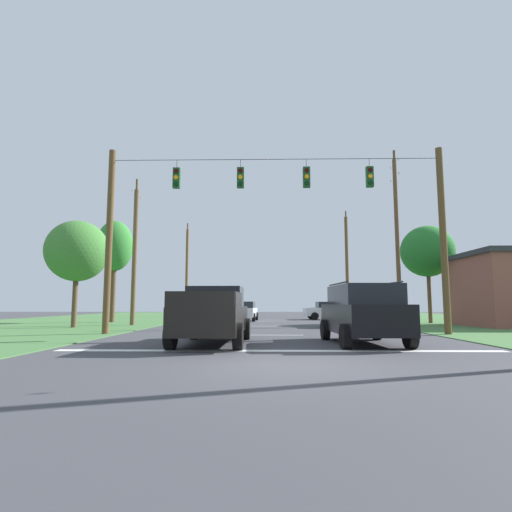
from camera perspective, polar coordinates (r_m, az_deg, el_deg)
ground_plane at (r=9.42m, az=3.86°, el=-14.82°), size 120.00×120.00×0.00m
shoulder_grass_left at (r=28.31m, az=-29.84°, el=-8.43°), size 16.00×80.00×0.03m
stop_bar_stripe at (r=12.28m, az=3.22°, el=-12.87°), size 13.02×0.45×0.01m
lane_dash_0 at (r=18.26m, az=2.54°, el=-10.81°), size 2.50×0.15×0.01m
lane_dash_1 at (r=25.53m, az=2.14°, el=-9.60°), size 2.50×0.15×0.01m
lane_dash_2 at (r=32.78m, az=1.93°, el=-8.93°), size 2.50×0.15×0.01m
lane_dash_3 at (r=37.41m, az=1.83°, el=-8.64°), size 2.50×0.15×0.01m
overhead_signal_span at (r=18.82m, az=2.56°, el=3.79°), size 15.40×0.31×8.46m
pickup_truck at (r=14.38m, az=-5.85°, el=-8.08°), size 2.37×5.44×1.95m
suv_black at (r=14.65m, az=14.46°, el=-7.51°), size 2.38×4.88×2.05m
distant_car_crossing_white at (r=33.40m, az=-1.65°, el=-7.54°), size 2.22×4.40×1.52m
distant_car_oncoming at (r=24.73m, az=14.05°, el=-7.69°), size 4.33×2.09×1.52m
distant_car_far_parked at (r=36.46m, az=10.04°, el=-7.37°), size 4.39×2.21×1.52m
utility_pole_mid_right at (r=28.15m, az=18.84°, el=2.74°), size 0.26×1.79×11.40m
utility_pole_far_right at (r=43.64m, az=12.41°, el=-1.24°), size 0.33×1.71×10.97m
utility_pole_mid_left at (r=27.47m, az=-16.35°, el=0.29°), size 0.30×1.85×9.41m
utility_pole_far_left at (r=43.34m, az=-9.49°, el=-2.05°), size 0.29×1.76×9.72m
tree_roadside_right at (r=25.86m, az=-23.38°, el=0.60°), size 3.52×3.52×6.10m
tree_roadside_far_right at (r=31.55m, az=22.50°, el=0.58°), size 3.67×3.67×6.82m
tree_roadside_left at (r=32.30m, az=-18.87°, el=1.19°), size 2.63×2.63×7.48m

